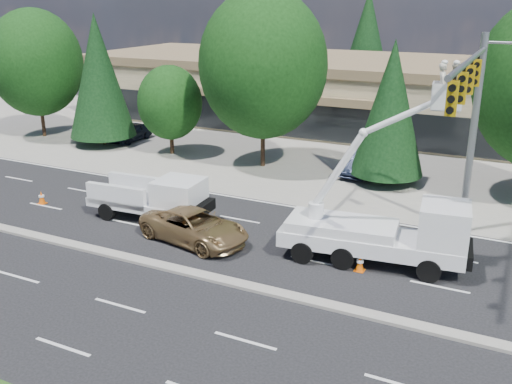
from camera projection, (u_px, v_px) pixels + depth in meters
The scene contains 21 objects.
ground at pixel (171, 269), 22.96m from camera, with size 140.00×140.00×0.00m, color black.
concrete_apron at pixel (332, 153), 39.96m from camera, with size 140.00×22.00×0.01m, color gray.
road_median at pixel (171, 268), 22.95m from camera, with size 120.00×0.55×0.12m, color gray.
strip_mall at pixel (372, 92), 47.52m from camera, with size 50.40×15.40×5.50m.
tree_front_a at pixel (36, 63), 42.99m from camera, with size 6.98×6.98×9.68m.
tree_front_b at pixel (99, 76), 40.71m from camera, with size 4.75×4.75×9.37m.
tree_front_c at pixel (170, 103), 38.70m from camera, with size 4.40×4.40×6.11m.
tree_front_d at pixel (263, 65), 34.86m from camera, with size 7.93×7.93×11.00m.
tree_front_e at pixel (391, 108), 32.20m from camera, with size 4.19×4.19×8.26m.
tree_back_a at pixel (245, 40), 64.27m from camera, with size 5.40×5.40×10.64m.
tree_back_b at pixel (367, 42), 58.37m from camera, with size 5.68×5.68×11.19m.
signal_mast at pixel (472, 111), 22.83m from camera, with size 2.76×10.16×9.00m.
utility_pickup at pixel (155, 202), 27.81m from camera, with size 5.88×2.57×2.21m.
bucket_truck at pixel (390, 224), 22.83m from camera, with size 7.63×3.13×8.27m.
traffic_cone_a at pixel (42, 198), 30.12m from camera, with size 0.40×0.40×0.70m.
traffic_cone_b at pixel (161, 223), 26.72m from camera, with size 0.40×0.40×0.70m.
traffic_cone_c at pixel (193, 229), 26.08m from camera, with size 0.40×0.40×0.70m.
traffic_cone_d at pixel (360, 263), 22.73m from camera, with size 0.40×0.40×0.70m.
minivan at pixel (194, 226), 25.36m from camera, with size 2.40×5.20×1.44m, color #99784A.
parked_car_west at pixel (131, 132), 43.15m from camera, with size 1.57×3.90×1.33m, color black.
parked_car_east at pixel (366, 161), 35.18m from camera, with size 1.70×4.87×1.61m, color black.
Camera 1 is at (12.16, -17.10, 10.41)m, focal length 40.00 mm.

